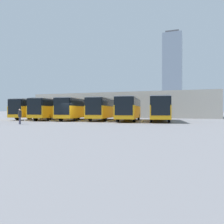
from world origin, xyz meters
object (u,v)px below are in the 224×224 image
(bus_3, at_px, (77,108))
(bus_4, at_px, (53,108))
(bus_2, at_px, (104,108))
(pedestrian, at_px, (20,116))
(bus_0, at_px, (160,108))
(bus_1, at_px, (129,108))
(bus_5, at_px, (36,109))

(bus_3, height_order, bus_4, same)
(bus_2, distance_m, bus_3, 4.35)
(bus_2, bearing_deg, pedestrian, 58.71)
(pedestrian, bearing_deg, bus_3, 126.99)
(bus_0, bearing_deg, pedestrian, 33.20)
(bus_0, relative_size, bus_4, 1.00)
(bus_1, height_order, bus_4, same)
(bus_0, bearing_deg, bus_2, -8.50)
(bus_2, height_order, bus_3, same)
(bus_0, height_order, bus_4, same)
(bus_2, relative_size, bus_4, 1.00)
(bus_5, bearing_deg, bus_0, 171.60)
(bus_1, height_order, bus_5, same)
(bus_2, bearing_deg, bus_4, -2.49)
(bus_0, height_order, bus_2, same)
(bus_3, bearing_deg, bus_0, 174.75)
(bus_0, height_order, bus_3, same)
(bus_0, bearing_deg, bus_4, -5.49)
(bus_1, distance_m, bus_3, 8.57)
(bus_5, bearing_deg, pedestrian, 113.94)
(bus_1, bearing_deg, bus_0, 179.66)
(bus_0, distance_m, bus_3, 12.88)
(bus_3, bearing_deg, bus_5, -13.11)
(bus_3, xyz_separation_m, pedestrian, (0.86, 11.47, -0.95))
(bus_5, bearing_deg, bus_3, 166.89)
(bus_0, xyz_separation_m, pedestrian, (13.72, 12.18, -0.95))
(bus_1, xyz_separation_m, bus_4, (12.86, 0.26, 0.00))
(bus_0, height_order, bus_5, same)
(bus_1, distance_m, pedestrian, 14.96)
(bus_4, bearing_deg, pedestrian, 98.45)
(bus_1, xyz_separation_m, bus_2, (4.29, -0.62, 0.00))
(bus_4, bearing_deg, bus_5, -19.87)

